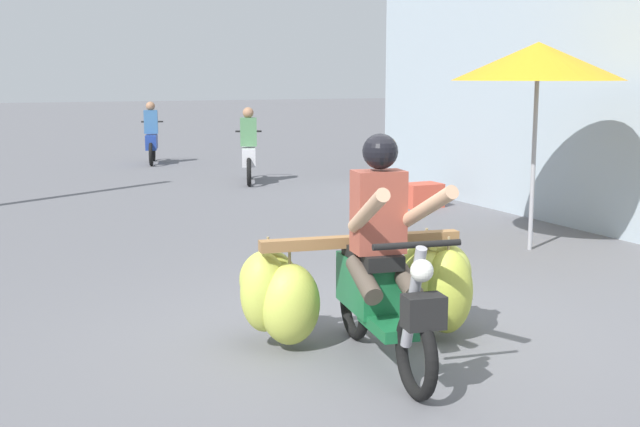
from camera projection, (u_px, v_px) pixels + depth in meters
ground_plane at (380, 342)px, 6.00m from camera, size 120.00×120.00×0.00m
motorbike_main_loaded at (372, 281)px, 5.83m from camera, size 1.81×1.94×1.58m
motorbike_distant_ahead_left at (249, 152)px, 14.86m from camera, size 0.73×1.55×1.40m
motorbike_distant_ahead_right at (152, 139)px, 18.14m from camera, size 0.65×1.58×1.40m
market_umbrella_near_shop at (538, 62)px, 8.85m from camera, size 1.89×1.89×2.33m
produce_crate at (422, 195)px, 12.18m from camera, size 0.56×0.40×0.36m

